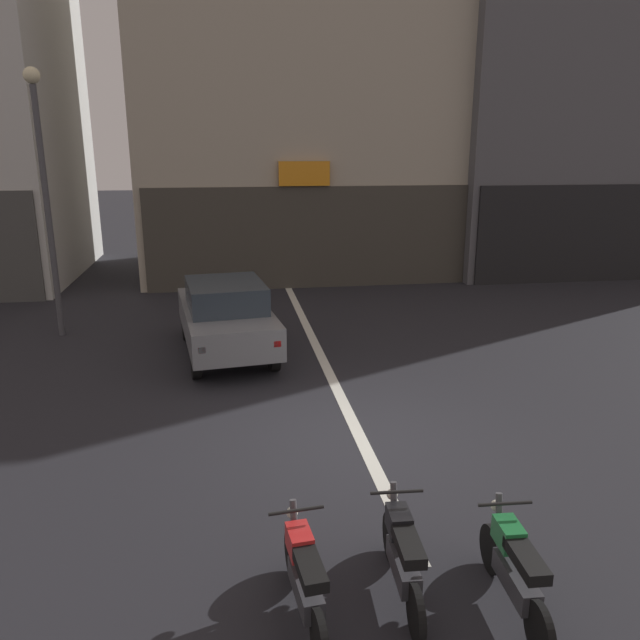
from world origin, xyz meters
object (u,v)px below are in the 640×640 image
at_px(street_lamp, 44,176).
at_px(motorcycle_green_row_centre, 514,568).
at_px(car_grey_crossing_near, 226,315).
at_px(motorcycle_black_row_left_mid, 402,554).
at_px(motorcycle_red_row_leftmost, 304,576).

height_order(street_lamp, motorcycle_green_row_centre, street_lamp).
height_order(car_grey_crossing_near, street_lamp, street_lamp).
relative_size(car_grey_crossing_near, motorcycle_black_row_left_mid, 2.56).
height_order(car_grey_crossing_near, motorcycle_black_row_left_mid, car_grey_crossing_near).
bearing_deg(motorcycle_red_row_leftmost, car_grey_crossing_near, 94.69).
xyz_separation_m(car_grey_crossing_near, motorcycle_green_row_centre, (2.67, -8.19, -0.43)).
xyz_separation_m(motorcycle_red_row_leftmost, motorcycle_black_row_left_mid, (1.01, 0.17, 0.00)).
relative_size(street_lamp, motorcycle_red_row_leftmost, 3.62).
bearing_deg(motorcycle_green_row_centre, street_lamp, 122.74).
bearing_deg(motorcycle_black_row_left_mid, car_grey_crossing_near, 102.03).
height_order(motorcycle_black_row_left_mid, motorcycle_green_row_centre, same).
bearing_deg(car_grey_crossing_near, street_lamp, 152.09).
relative_size(street_lamp, motorcycle_black_row_left_mid, 3.62).
bearing_deg(motorcycle_red_row_leftmost, motorcycle_black_row_left_mid, 9.61).
bearing_deg(street_lamp, motorcycle_green_row_centre, -57.26).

